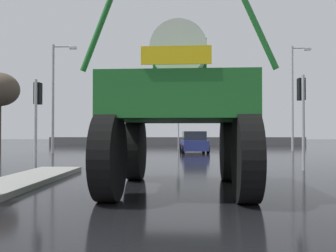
{
  "coord_description": "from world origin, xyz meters",
  "views": [
    {
      "loc": [
        0.24,
        -3.58,
        1.41
      ],
      "look_at": [
        -0.11,
        8.75,
        1.64
      ],
      "focal_mm": 39.76,
      "sensor_mm": 36.0,
      "label": 1
    }
  ],
  "objects": [
    {
      "name": "streetlight_far_left",
      "position": [
        -8.43,
        22.17,
        4.24
      ],
      "size": [
        1.74,
        0.24,
        7.62
      ],
      "color": "#A8AAAF",
      "rests_on": "ground"
    },
    {
      "name": "sedan_ahead",
      "position": [
        1.35,
        23.14,
        0.71
      ],
      "size": [
        2.04,
        4.18,
        1.52
      ],
      "rotation": [
        0.0,
        0.0,
        1.62
      ],
      "color": "navy",
      "rests_on": "ground"
    },
    {
      "name": "traffic_signal_near_left",
      "position": [
        -5.24,
        10.65,
        2.52
      ],
      "size": [
        0.24,
        0.54,
        3.46
      ],
      "color": "#A8AAAF",
      "rests_on": "ground"
    },
    {
      "name": "traffic_signal_far_right",
      "position": [
        -3.36,
        29.79,
        2.36
      ],
      "size": [
        0.24,
        0.55,
        3.25
      ],
      "color": "#A8AAAF",
      "rests_on": "ground"
    },
    {
      "name": "oversize_sprayer",
      "position": [
        0.27,
        5.79,
        2.04
      ],
      "size": [
        4.01,
        5.56,
        4.93
      ],
      "rotation": [
        0.0,
        0.0,
        1.53
      ],
      "color": "black",
      "rests_on": "ground"
    },
    {
      "name": "traffic_signal_far_left",
      "position": [
        0.23,
        29.78,
        2.89
      ],
      "size": [
        0.24,
        0.55,
        3.96
      ],
      "color": "#A8AAAF",
      "rests_on": "ground"
    },
    {
      "name": "roadside_barrier",
      "position": [
        0.0,
        39.88,
        0.45
      ],
      "size": [
        30.01,
        0.24,
        0.9
      ],
      "primitive_type": "cube",
      "color": "#59595B",
      "rests_on": "ground"
    },
    {
      "name": "ground_plane",
      "position": [
        0.0,
        18.0,
        0.0
      ],
      "size": [
        120.0,
        120.0,
        0.0
      ],
      "primitive_type": "plane",
      "color": "black"
    },
    {
      "name": "streetlight_far_right",
      "position": [
        9.25,
        25.69,
        4.52
      ],
      "size": [
        1.55,
        0.24,
        8.22
      ],
      "color": "#A8AAAF",
      "rests_on": "ground"
    },
    {
      "name": "median_island",
      "position": [
        -4.11,
        6.5,
        0.07
      ],
      "size": [
        1.49,
        7.28,
        0.15
      ],
      "primitive_type": "cube",
      "color": "gray",
      "rests_on": "ground"
    },
    {
      "name": "traffic_signal_near_right",
      "position": [
        4.92,
        10.65,
        2.62
      ],
      "size": [
        0.24,
        0.54,
        3.6
      ],
      "color": "#A8AAAF",
      "rests_on": "ground"
    }
  ]
}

